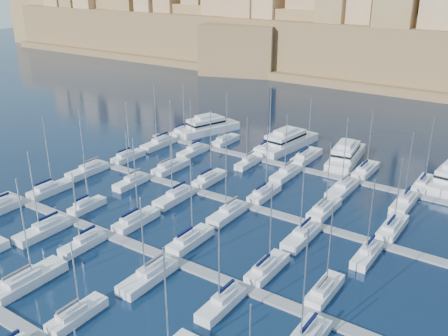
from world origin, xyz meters
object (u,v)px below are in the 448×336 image
Objects in this scene: sailboat_2 at (28,280)px; motor_yacht_b at (287,141)px; motor_yacht_c at (346,155)px; motor_yacht_a at (207,127)px.

sailboat_2 is 0.80× the size of motor_yacht_b.
motor_yacht_b is at bearing 87.43° from sailboat_2.
sailboat_2 is at bearing -92.57° from motor_yacht_b.
sailboat_2 is 72.08m from motor_yacht_c.
motor_yacht_b is (23.07, 0.95, -0.00)m from motor_yacht_a.
motor_yacht_a and motor_yacht_c have the same top height.
motor_yacht_b and motor_yacht_c have the same top height.
motor_yacht_c is (18.60, 69.63, 0.95)m from sailboat_2.
motor_yacht_c is at bearing -3.53° from motor_yacht_b.
motor_yacht_b is (3.17, 70.58, 0.95)m from sailboat_2.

